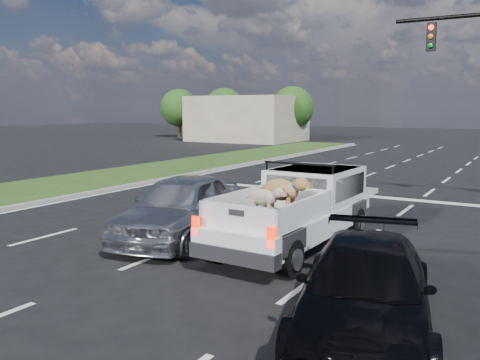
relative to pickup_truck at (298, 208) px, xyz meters
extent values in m
plane|color=black|center=(-0.54, -2.43, -0.91)|extent=(160.00, 160.00, 0.00)
cube|color=silver|center=(-5.79, 3.57, -0.90)|extent=(0.12, 60.00, 0.01)
cube|color=silver|center=(-2.29, 3.57, -0.90)|extent=(0.12, 60.00, 0.01)
cube|color=silver|center=(1.21, 3.57, -0.90)|extent=(0.12, 60.00, 0.01)
cube|color=silver|center=(-9.34, 3.57, -0.90)|extent=(0.15, 60.00, 0.01)
cube|color=silver|center=(-0.54, 7.57, -0.90)|extent=(17.00, 0.45, 0.01)
cube|color=#224515|center=(-12.04, 3.57, -0.86)|extent=(5.00, 60.00, 0.10)
cube|color=#9B948E|center=(-9.59, 3.57, -0.84)|extent=(0.15, 60.00, 0.14)
cube|color=black|center=(1.26, 8.07, 4.69)|extent=(0.30, 0.18, 0.95)
sphere|color=red|center=(1.26, 7.96, 4.99)|extent=(0.18, 0.18, 0.18)
cube|color=#C2B294|center=(-20.54, 33.57, 1.29)|extent=(10.00, 8.00, 4.40)
cylinder|color=#332114|center=(-30.54, 35.57, 0.17)|extent=(0.44, 0.44, 2.16)
sphere|color=#1A3D10|center=(-30.54, 35.57, 2.39)|extent=(4.20, 4.20, 4.20)
cylinder|color=#332114|center=(-24.54, 35.57, 0.17)|extent=(0.44, 0.44, 2.16)
sphere|color=#1A3D10|center=(-24.54, 35.57, 2.39)|extent=(4.20, 4.20, 4.20)
cylinder|color=#332114|center=(-16.54, 35.57, 0.17)|extent=(0.44, 0.44, 2.16)
sphere|color=#1A3D10|center=(-16.54, 35.57, 2.39)|extent=(4.20, 4.20, 4.20)
cylinder|color=black|center=(-0.91, -2.07, -0.54)|extent=(0.29, 0.75, 0.74)
cylinder|color=black|center=(0.79, -2.11, -0.54)|extent=(0.29, 0.75, 0.74)
cylinder|color=black|center=(-0.81, 1.54, -0.54)|extent=(0.29, 0.75, 0.74)
cylinder|color=black|center=(0.89, 1.49, -0.54)|extent=(0.29, 0.75, 0.74)
cube|color=silver|center=(-0.01, -0.24, -0.26)|extent=(2.00, 5.22, 0.51)
cube|color=silver|center=(0.02, 0.98, 0.41)|extent=(1.86, 2.29, 0.84)
cube|color=black|center=(-0.01, -0.13, 0.44)|extent=(1.51, 0.07, 0.60)
cylinder|color=black|center=(0.00, 0.01, 1.02)|extent=(1.76, 0.10, 0.05)
cube|color=black|center=(-0.04, -1.38, -0.04)|extent=(1.81, 2.53, 0.06)
cube|color=silver|center=(-0.87, -1.36, 0.24)|extent=(0.15, 2.49, 0.51)
cube|color=silver|center=(0.79, -1.41, 0.24)|extent=(0.15, 2.49, 0.51)
cube|color=silver|center=(-0.08, -2.59, 0.24)|extent=(1.74, 0.13, 0.51)
cube|color=red|center=(-0.91, -2.77, 0.02)|extent=(0.16, 0.06, 0.39)
cube|color=red|center=(0.75, -2.81, 0.02)|extent=(0.16, 0.06, 0.39)
cube|color=black|center=(-0.08, -2.72, -0.44)|extent=(1.88, 0.35, 0.29)
imported|color=#B3B5BA|center=(-2.74, -0.82, -0.11)|extent=(2.75, 4.95, 1.59)
imported|color=black|center=(2.72, -3.78, -0.26)|extent=(2.82, 4.77, 1.30)
camera|label=1|loc=(4.69, -10.57, 2.26)|focal=38.00mm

